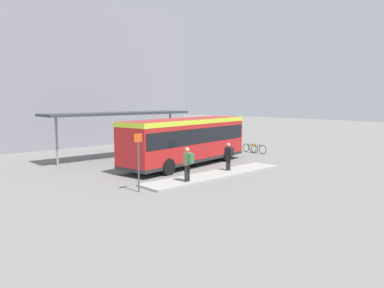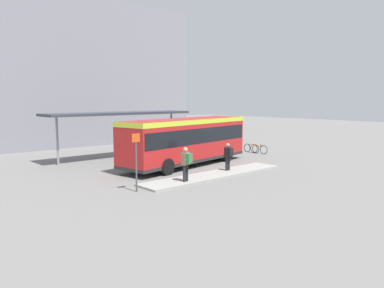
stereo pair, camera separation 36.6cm
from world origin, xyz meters
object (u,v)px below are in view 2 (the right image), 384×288
pedestrian_companion (186,162)px  potted_planter_near_shelter (134,152)px  pedestrian_waiting (228,155)px  bicycle_orange (259,149)px  platform_sign (136,160)px  bicycle_yellow (251,148)px  city_bus (186,138)px

pedestrian_companion → potted_planter_near_shelter: bearing=-25.1°
pedestrian_waiting → pedestrian_companion: pedestrian_companion is taller
bicycle_orange → platform_sign: platform_sign is taller
pedestrian_companion → bicycle_orange: pedestrian_companion is taller
pedestrian_waiting → bicycle_orange: pedestrian_waiting is taller
pedestrian_companion → bicycle_orange: (11.64, 4.36, -0.78)m
bicycle_yellow → potted_planter_near_shelter: bearing=-102.4°
potted_planter_near_shelter → pedestrian_companion: bearing=-103.1°
platform_sign → city_bus: bearing=30.5°
pedestrian_waiting → bicycle_yellow: pedestrian_waiting is taller
city_bus → pedestrian_companion: city_bus is taller
city_bus → bicycle_yellow: bearing=-2.2°
city_bus → potted_planter_near_shelter: city_bus is taller
city_bus → pedestrian_waiting: bearing=-94.6°
city_bus → pedestrian_waiting: 3.61m
city_bus → bicycle_orange: 8.17m
city_bus → bicycle_yellow: size_ratio=6.34×
city_bus → potted_planter_near_shelter: (-1.80, 3.62, -1.14)m
pedestrian_companion → platform_sign: 2.93m
pedestrian_companion → bicycle_yellow: pedestrian_companion is taller
pedestrian_waiting → pedestrian_companion: 3.94m
pedestrian_waiting → bicycle_orange: (7.75, 3.75, -0.70)m
city_bus → platform_sign: size_ratio=3.75×
pedestrian_companion → bicycle_yellow: bearing=-78.2°
city_bus → potted_planter_near_shelter: size_ratio=8.04×
pedestrian_waiting → platform_sign: platform_sign is taller
city_bus → platform_sign: 7.55m
bicycle_yellow → potted_planter_near_shelter: (-9.81, 2.65, 0.33)m
pedestrian_waiting → bicycle_orange: size_ratio=0.96×
potted_planter_near_shelter → city_bus: bearing=-63.5°
city_bus → potted_planter_near_shelter: bearing=107.4°
potted_planter_near_shelter → platform_sign: size_ratio=0.47×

